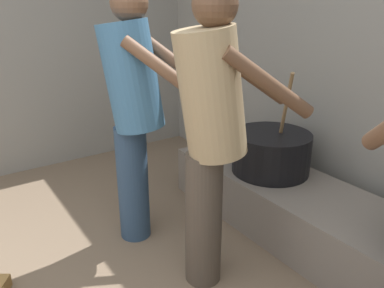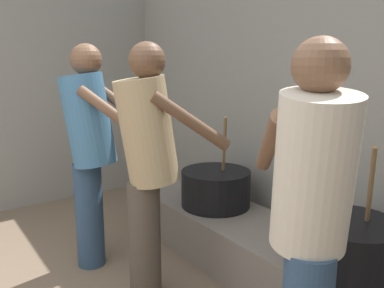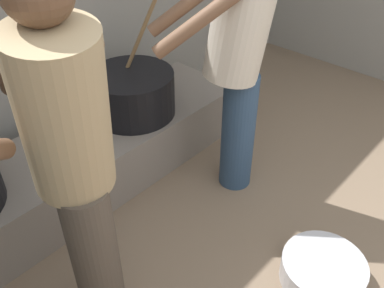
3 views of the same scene
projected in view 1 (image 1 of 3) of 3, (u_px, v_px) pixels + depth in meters
name	position (u px, v px, depth m)	size (l,w,h in m)	color
hearth_ledge	(336.00, 232.00, 2.34)	(2.62, 0.60, 0.36)	slate
cooking_pot_main	(271.00, 152.00, 2.69)	(0.54, 0.54, 0.74)	black
cook_in_tan_shirt	(211.00, 127.00, 1.91)	(0.54, 0.73, 1.59)	#4C4238
cook_in_blue_shirt	(134.00, 105.00, 2.30)	(0.70, 0.69, 1.59)	navy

